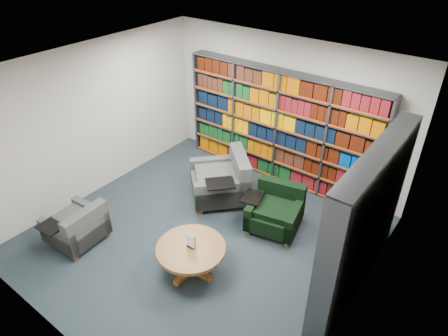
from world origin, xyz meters
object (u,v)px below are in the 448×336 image
Objects in this scene: chair_teal_left at (225,182)px; chair_teal_front at (79,228)px; coffee_table at (191,252)px; chair_green_right at (276,211)px.

chair_teal_front is at bearing -115.57° from chair_teal_left.
chair_teal_front is 0.94× the size of coffee_table.
coffee_table is at bearing -104.76° from chair_green_right.
coffee_table is (-0.44, -1.68, 0.08)m from chair_green_right.
coffee_table is (0.73, -1.77, 0.02)m from chair_teal_left.
chair_teal_left is 1.33× the size of chair_green_right.
chair_green_right is at bearing -4.47° from chair_teal_left.
chair_green_right is 3.25m from chair_teal_front.
chair_teal_front is (-1.14, -2.38, -0.08)m from chair_teal_left.
chair_green_right reaches higher than coffee_table.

